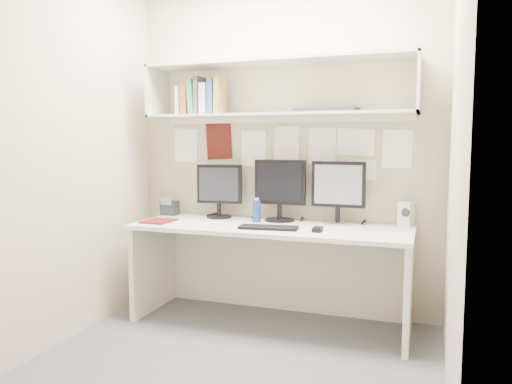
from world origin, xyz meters
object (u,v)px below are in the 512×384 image
(monitor_center, at_px, (280,188))
(maroon_notebook, at_px, (159,221))
(monitor_left, at_px, (219,188))
(speaker, at_px, (406,214))
(monitor_right, at_px, (338,190))
(keyboard, at_px, (268,228))
(desk_phone, at_px, (170,208))
(desk, at_px, (270,274))

(monitor_center, bearing_deg, maroon_notebook, -156.21)
(monitor_left, bearing_deg, speaker, -5.79)
(monitor_right, distance_m, keyboard, 0.61)
(monitor_center, bearing_deg, keyboard, -84.56)
(monitor_center, height_order, speaker, monitor_center)
(monitor_right, relative_size, desk_phone, 2.99)
(monitor_right, xyz_separation_m, maroon_notebook, (-1.29, -0.35, -0.24))
(desk, height_order, speaker, speaker)
(speaker, height_order, desk_phone, speaker)
(monitor_right, xyz_separation_m, keyboard, (-0.42, -0.37, -0.24))
(speaker, bearing_deg, monitor_center, -156.13)
(speaker, bearing_deg, desk, -143.02)
(speaker, xyz_separation_m, maroon_notebook, (-1.77, -0.40, -0.08))
(monitor_left, relative_size, monitor_center, 0.90)
(desk_phone, bearing_deg, keyboard, -19.55)
(monitor_center, xyz_separation_m, desk_phone, (-0.95, -0.01, -0.19))
(monitor_left, xyz_separation_m, keyboard, (0.53, -0.37, -0.22))
(desk, relative_size, keyboard, 4.92)
(keyboard, relative_size, maroon_notebook, 1.67)
(maroon_notebook, height_order, desk_phone, desk_phone)
(monitor_right, bearing_deg, desk, -152.53)
(monitor_left, bearing_deg, desk_phone, 173.23)
(maroon_notebook, bearing_deg, desk_phone, 107.81)
(monitor_center, height_order, keyboard, monitor_center)
(keyboard, bearing_deg, monitor_center, 88.01)
(monitor_left, distance_m, desk_phone, 0.48)
(desk_phone, bearing_deg, desk, -11.82)
(monitor_left, distance_m, monitor_right, 0.94)
(monitor_right, relative_size, keyboard, 1.13)
(monitor_right, bearing_deg, monitor_left, -178.54)
(speaker, relative_size, desk_phone, 1.17)
(desk, bearing_deg, speaker, 16.11)
(desk_phone, bearing_deg, monitor_right, 1.19)
(maroon_notebook, bearing_deg, speaker, 14.88)
(desk, xyz_separation_m, keyboard, (0.03, -0.15, 0.37))
(maroon_notebook, bearing_deg, monitor_left, 47.53)
(monitor_center, height_order, desk_phone, monitor_center)
(keyboard, relative_size, desk_phone, 2.65)
(monitor_center, distance_m, keyboard, 0.44)
(desk, distance_m, speaker, 1.07)
(monitor_center, xyz_separation_m, monitor_right, (0.44, 0.00, -0.00))
(desk, distance_m, maroon_notebook, 0.93)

